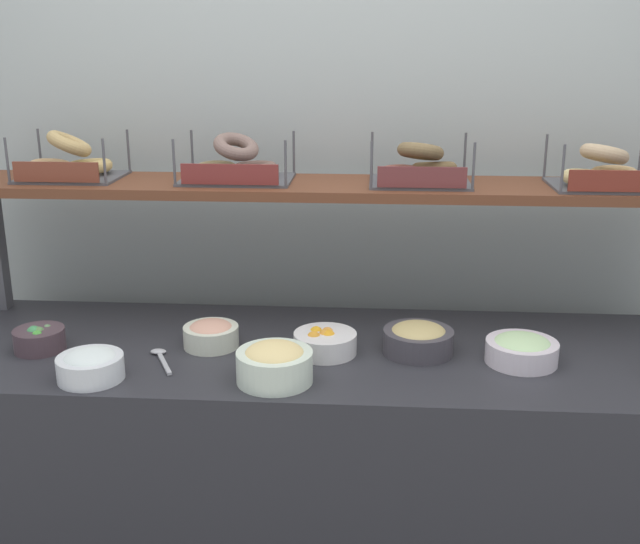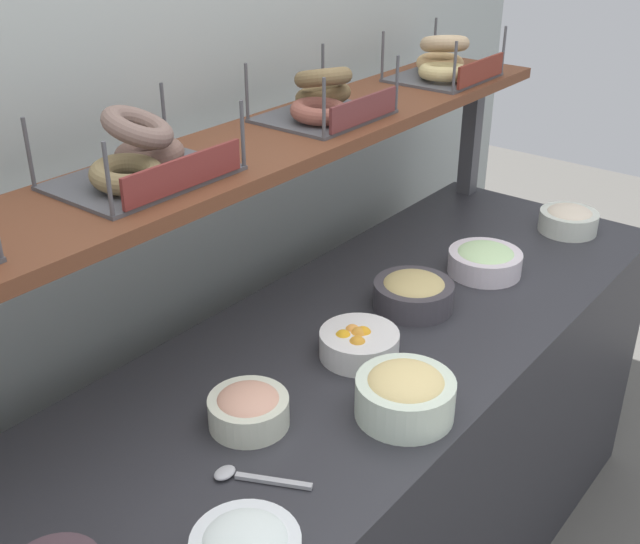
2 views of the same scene
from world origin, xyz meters
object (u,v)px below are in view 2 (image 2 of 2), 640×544
(bowl_lox_spread, at_px, (249,408))
(bowl_fruit_salad, at_px, (359,343))
(serving_spoon_near_plate, at_px, (246,476))
(bagel_basket_cinnamon_raisin, at_px, (324,99))
(bagel_basket_poppy, at_px, (141,158))
(bowl_scallion_spread, at_px, (485,260))
(bowl_potato_salad, at_px, (569,219))
(bowl_egg_salad, at_px, (405,393))
(bagel_basket_plain, at_px, (444,63))
(bowl_hummus, at_px, (414,292))

(bowl_lox_spread, distance_m, bowl_fruit_salad, 0.33)
(serving_spoon_near_plate, bearing_deg, bagel_basket_cinnamon_raisin, 28.24)
(bagel_basket_cinnamon_raisin, bearing_deg, bowl_fruit_salad, -130.81)
(serving_spoon_near_plate, bearing_deg, bagel_basket_poppy, 68.45)
(bowl_scallion_spread, bearing_deg, bowl_potato_salad, -9.40)
(bowl_egg_salad, relative_size, bagel_basket_poppy, 0.59)
(bowl_fruit_salad, bearing_deg, bowl_scallion_spread, -2.86)
(serving_spoon_near_plate, bearing_deg, bowl_fruit_salad, 9.78)
(bowl_lox_spread, xyz_separation_m, bagel_basket_cinnamon_raisin, (0.59, 0.28, 0.44))
(bowl_potato_salad, bearing_deg, bowl_fruit_salad, 174.33)
(bowl_fruit_salad, height_order, bagel_basket_cinnamon_raisin, bagel_basket_cinnamon_raisin)
(serving_spoon_near_plate, bearing_deg, bowl_lox_spread, 40.93)
(bagel_basket_cinnamon_raisin, height_order, bagel_basket_plain, same)
(bagel_basket_poppy, distance_m, bagel_basket_plain, 1.09)
(bowl_fruit_salad, relative_size, bagel_basket_poppy, 0.53)
(serving_spoon_near_plate, relative_size, bagel_basket_plain, 0.55)
(bowl_lox_spread, relative_size, bowl_fruit_salad, 0.89)
(bowl_scallion_spread, xyz_separation_m, bagel_basket_poppy, (-0.83, 0.34, 0.44))
(bowl_lox_spread, bearing_deg, bagel_basket_plain, 12.85)
(bowl_fruit_salad, relative_size, bowl_potato_salad, 1.03)
(bowl_lox_spread, xyz_separation_m, serving_spoon_near_plate, (-0.12, -0.10, -0.03))
(bowl_hummus, xyz_separation_m, bagel_basket_plain, (0.53, 0.26, 0.43))
(bowl_hummus, bearing_deg, bagel_basket_plain, 26.03)
(bowl_egg_salad, xyz_separation_m, bowl_potato_salad, (1.06, 0.10, -0.01))
(bagel_basket_cinnamon_raisin, bearing_deg, bowl_hummus, -90.28)
(bagel_basket_plain, bearing_deg, serving_spoon_near_plate, -163.85)
(bowl_scallion_spread, relative_size, bowl_potato_salad, 1.14)
(bowl_fruit_salad, bearing_deg, bowl_lox_spread, 175.43)
(bagel_basket_poppy, bearing_deg, bowl_potato_salad, -18.24)
(bowl_egg_salad, distance_m, serving_spoon_near_plate, 0.36)
(bagel_basket_cinnamon_raisin, xyz_separation_m, bagel_basket_plain, (0.53, -0.02, -0.00))
(bowl_potato_salad, bearing_deg, bagel_basket_plain, 111.69)
(bowl_fruit_salad, xyz_separation_m, bowl_potato_salad, (0.94, -0.09, 0.01))
(bowl_scallion_spread, distance_m, bagel_basket_cinnamon_raisin, 0.62)
(bagel_basket_cinnamon_raisin, distance_m, bagel_basket_plain, 0.53)
(bagel_basket_cinnamon_raisin, bearing_deg, serving_spoon_near_plate, -151.76)
(serving_spoon_near_plate, bearing_deg, bowl_scallion_spread, 2.91)
(bowl_egg_salad, height_order, bagel_basket_cinnamon_raisin, bagel_basket_cinnamon_raisin)
(bagel_basket_plain, bearing_deg, bowl_lox_spread, -167.15)
(bowl_scallion_spread, bearing_deg, bagel_basket_poppy, 157.77)
(bagel_basket_poppy, bearing_deg, bowl_lox_spread, -96.94)
(bagel_basket_cinnamon_raisin, bearing_deg, bagel_basket_plain, -2.46)
(bowl_scallion_spread, bearing_deg, bowl_egg_salad, -165.60)
(bowl_egg_salad, relative_size, bowl_potato_salad, 1.15)
(bowl_lox_spread, bearing_deg, bowl_hummus, -0.35)
(bowl_scallion_spread, xyz_separation_m, bowl_fruit_salad, (-0.54, 0.03, -0.01))
(bowl_hummus, relative_size, bowl_fruit_salad, 1.11)
(bowl_lox_spread, xyz_separation_m, bagel_basket_plain, (1.12, 0.26, 0.44))
(bowl_hummus, height_order, bowl_potato_salad, bowl_hummus)
(bowl_lox_spread, relative_size, serving_spoon_near_plate, 0.98)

